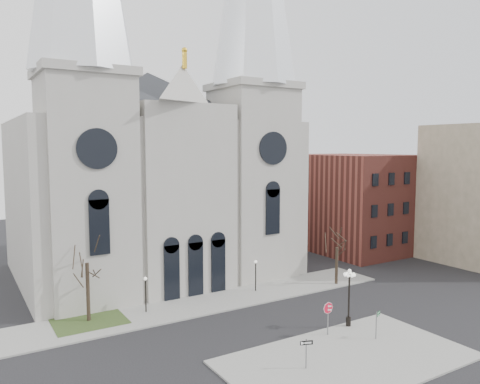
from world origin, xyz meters
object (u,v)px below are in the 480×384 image
street_name_sign (377,323)px  globe_lamp (349,290)px  one_way_sign (306,348)px  stop_sign (328,312)px

street_name_sign → globe_lamp: bearing=68.5°
one_way_sign → stop_sign: bearing=55.7°
globe_lamp → one_way_sign: size_ratio=2.38×
globe_lamp → street_name_sign: bearing=-90.3°
stop_sign → one_way_sign: 6.28m
stop_sign → globe_lamp: globe_lamp is taller
one_way_sign → globe_lamp: bearing=48.2°
globe_lamp → street_name_sign: size_ratio=2.24×
stop_sign → street_name_sign: bearing=-20.2°
one_way_sign → street_name_sign: street_name_sign is taller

